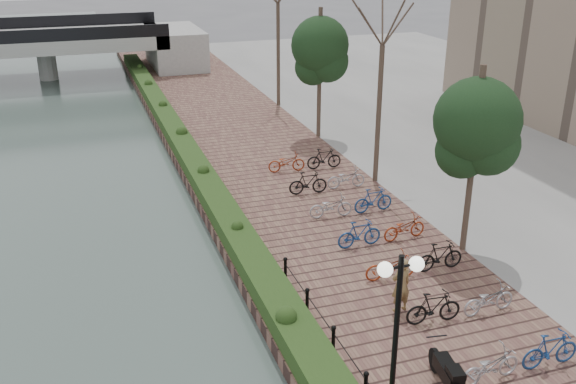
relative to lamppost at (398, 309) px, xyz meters
name	(u,v)px	position (x,y,z in m)	size (l,w,h in m)	color
promenade	(280,184)	(2.60, 15.73, -3.52)	(8.00, 75.00, 0.50)	brown
inland_pavement	(568,148)	(18.60, 15.73, -3.52)	(24.00, 75.00, 0.50)	gray
hedge	(194,163)	(-0.80, 18.23, -2.97)	(1.10, 56.00, 0.60)	#223D16
lamppost	(398,309)	(0.00, 0.00, 0.00)	(1.02, 0.32, 4.50)	black
motorcycle	(446,371)	(2.01, 0.93, -2.74)	(0.53, 1.70, 1.07)	black
pedestrian	(401,285)	(2.60, 4.41, -2.41)	(0.63, 0.41, 1.72)	olive
bicycle_parking	(381,230)	(4.09, 8.64, -2.80)	(2.40, 17.32, 1.00)	#A6A4A9
street_trees	(417,133)	(6.60, 10.91, -0.09)	(3.20, 37.12, 6.80)	#3A2C22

